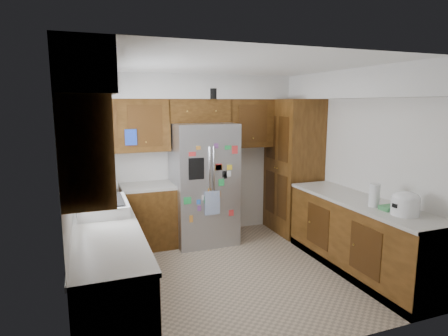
{
  "coord_description": "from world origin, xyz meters",
  "views": [
    {
      "loc": [
        -1.63,
        -4.05,
        2.09
      ],
      "look_at": [
        0.01,
        0.35,
        1.27
      ],
      "focal_mm": 30.0,
      "sensor_mm": 36.0,
      "label": 1
    }
  ],
  "objects_px": {
    "pantry": "(293,167)",
    "rice_cooker": "(405,203)",
    "paper_towel": "(374,195)",
    "fridge": "(204,183)"
  },
  "relations": [
    {
      "from": "fridge",
      "to": "paper_towel",
      "type": "height_order",
      "value": "fridge"
    },
    {
      "from": "pantry",
      "to": "paper_towel",
      "type": "relative_size",
      "value": 8.09
    },
    {
      "from": "pantry",
      "to": "paper_towel",
      "type": "distance_m",
      "value": 1.91
    },
    {
      "from": "rice_cooker",
      "to": "paper_towel",
      "type": "distance_m",
      "value": 0.38
    },
    {
      "from": "rice_cooker",
      "to": "pantry",
      "type": "bearing_deg",
      "value": 89.99
    },
    {
      "from": "paper_towel",
      "to": "rice_cooker",
      "type": "bearing_deg",
      "value": -78.46
    },
    {
      "from": "pantry",
      "to": "rice_cooker",
      "type": "xyz_separation_m",
      "value": [
        -0.0,
        -2.29,
        -0.02
      ]
    },
    {
      "from": "rice_cooker",
      "to": "paper_towel",
      "type": "bearing_deg",
      "value": 101.54
    },
    {
      "from": "fridge",
      "to": "rice_cooker",
      "type": "xyz_separation_m",
      "value": [
        1.5,
        -2.34,
        0.15
      ]
    },
    {
      "from": "pantry",
      "to": "rice_cooker",
      "type": "distance_m",
      "value": 2.29
    }
  ]
}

